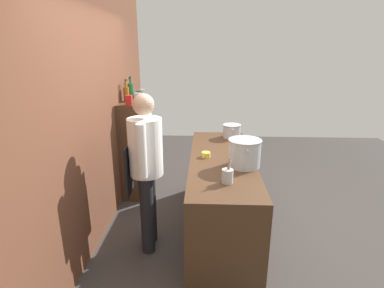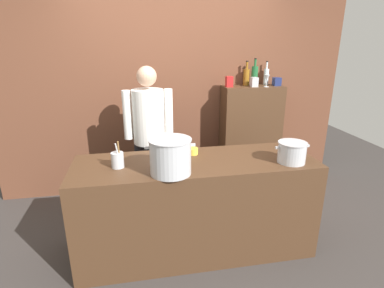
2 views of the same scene
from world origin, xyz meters
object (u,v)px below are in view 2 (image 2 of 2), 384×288
stockpot_small (292,152)px  spice_tin_navy (277,82)px  wine_bottle_clear (266,76)px  spice_tin_silver (254,82)px  wine_bottle_green (255,75)px  wine_bottle_amber (246,77)px  chef (149,131)px  stockpot_large (170,156)px  spice_tin_red (229,82)px  wine_glass_short (267,78)px  butter_jar (193,151)px  utensil_crock (118,160)px

stockpot_small → spice_tin_navy: size_ratio=3.08×
wine_bottle_clear → spice_tin_silver: 0.28m
wine_bottle_green → spice_tin_navy: wine_bottle_green is taller
wine_bottle_amber → wine_bottle_green: wine_bottle_green is taller
chef → spice_tin_silver: chef is taller
stockpot_large → wine_bottle_clear: 2.11m
stockpot_small → spice_tin_navy: 1.48m
wine_bottle_green → spice_tin_silver: bearing=-111.2°
spice_tin_red → wine_glass_short: bearing=-10.4°
chef → wine_bottle_clear: 1.69m
chef → wine_bottle_green: (1.35, 0.44, 0.53)m
wine_bottle_clear → spice_tin_navy: bearing=-51.3°
butter_jar → wine_bottle_clear: 1.70m
stockpot_small → spice_tin_navy: spice_tin_navy is taller
stockpot_small → wine_glass_short: 1.38m
wine_bottle_amber → wine_bottle_clear: bearing=3.9°
chef → wine_bottle_amber: (1.26, 0.49, 0.51)m
wine_bottle_green → wine_glass_short: bearing=-52.6°
butter_jar → spice_tin_red: 1.29m
wine_glass_short → spice_tin_navy: wine_glass_short is taller
spice_tin_silver → chef: bearing=-165.4°
chef → wine_bottle_green: 1.52m
chef → spice_tin_silver: (1.31, 0.34, 0.46)m
stockpot_small → butter_jar: size_ratio=3.13×
chef → spice_tin_navy: bearing=-169.3°
stockpot_large → utensil_crock: 0.47m
chef → wine_glass_short: chef is taller
stockpot_small → spice_tin_red: size_ratio=2.44×
butter_jar → wine_bottle_amber: size_ratio=0.33×
stockpot_small → wine_bottle_green: size_ratio=0.93×
stockpot_large → spice_tin_silver: spice_tin_silver is taller
wine_bottle_green → spice_tin_navy: 0.29m
stockpot_large → stockpot_small: size_ratio=1.28×
chef → butter_jar: chef is taller
butter_jar → spice_tin_navy: (1.26, 0.99, 0.49)m
spice_tin_red → stockpot_small: bearing=-83.1°
wine_bottle_clear → spice_tin_red: wine_bottle_clear is taller
stockpot_small → wine_glass_short: bearing=77.3°
chef → stockpot_large: size_ratio=4.18×
wine_bottle_amber → wine_glass_short: (0.19, -0.18, -0.01)m
wine_glass_short → spice_tin_silver: bearing=167.0°
stockpot_small → spice_tin_silver: bearing=83.9°
wine_bottle_clear → wine_bottle_amber: wine_bottle_amber is taller
wine_bottle_clear → butter_jar: bearing=-136.3°
wine_bottle_clear → spice_tin_silver: (-0.22, -0.16, -0.05)m
wine_bottle_amber → spice_tin_silver: 0.16m
stockpot_small → chef: bearing=140.8°
stockpot_large → utensil_crock: (-0.42, 0.20, -0.07)m
stockpot_small → butter_jar: bearing=156.5°
stockpot_large → wine_bottle_green: (1.24, 1.44, 0.45)m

